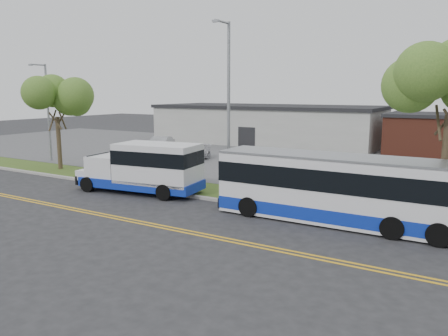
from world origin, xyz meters
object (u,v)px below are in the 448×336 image
Objects in this scene: shuttle_bus at (147,167)px; parked_car_a at (160,145)px; tree_west at (56,102)px; pedestrian at (154,170)px; streetlight_far at (47,109)px; parked_car_b at (193,153)px; streetlight_near at (228,103)px; transit_bus at (337,189)px.

shuttle_bus reaches higher than parked_car_a.
tree_west is 10.44m from pedestrian.
streetlight_far is 1.72× the size of parked_car_a.
shuttle_bus is at bearing -13.15° from tree_west.
streetlight_far is 4.56× the size of pedestrian.
tree_west is 1.62× the size of parked_car_b.
parked_car_b is at bearing 133.89° from streetlight_near.
parked_car_b is (10.35, 6.30, -3.76)m from streetlight_far.
streetlight_near is at bearing 162.38° from transit_bus.
streetlight_far reaches higher than pedestrian.
parked_car_a is at bearing 58.45° from streetlight_far.
tree_west reaches higher than parked_car_a.
shuttle_bus is 2.39m from pedestrian.
tree_west is 11.50m from parked_car_b.
shuttle_bus is 4.51× the size of pedestrian.
pedestrian reaches higher than parked_car_b.
streetlight_near is at bearing -59.64° from parked_car_a.
streetlight_far is at bearing -142.78° from parked_car_a.
shuttle_bus is at bearing 178.91° from transit_bus.
streetlight_far is at bearing -12.13° from pedestrian.
parked_car_a is (-20.84, 13.14, -0.68)m from transit_bus.
tree_west is at bearing -28.98° from streetlight_far.
pedestrian is 0.38× the size of parked_car_a.
pedestrian is at bearing -2.99° from tree_west.
streetlight_near reaches higher than parked_car_a.
parked_car_a is (5.11, 8.32, -3.61)m from streetlight_far.
streetlight_near reaches higher than transit_bus.
streetlight_far is 10.41m from parked_car_a.
streetlight_near reaches higher than streetlight_far.
streetlight_near is 13.26m from parked_car_b.
parked_car_b is (-15.60, 11.12, -0.83)m from transit_bus.
tree_west is 11.57m from shuttle_bus.
streetlight_near is 18.26m from parked_car_a.
streetlight_near is at bearing -53.06° from parked_car_b.
tree_west is 0.86× the size of streetlight_far.
transit_bus is at bearing -17.02° from streetlight_near.
pedestrian is (13.56, -2.71, -3.50)m from streetlight_far.
streetlight_near is 0.86× the size of transit_bus.
transit_bus is at bearing -7.90° from shuttle_bus.
shuttle_bus is 1.85× the size of parked_car_b.
streetlight_near is at bearing 17.99° from shuttle_bus.
transit_bus is 12.58m from pedestrian.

